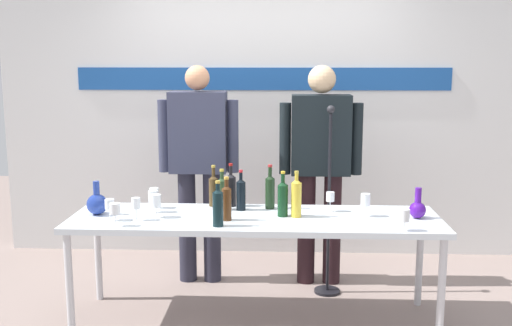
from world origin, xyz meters
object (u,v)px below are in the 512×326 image
at_px(decanter_blue_left, 97,203).
at_px(wine_bottle_7, 296,197).
at_px(wine_bottle_8, 241,193).
at_px(wine_glass_right_2, 365,200).
at_px(wine_glass_left_1, 115,209).
at_px(wine_bottle_0, 214,189).
at_px(wine_bottle_3, 218,206).
at_px(wine_glass_left_5, 110,205).
at_px(presenter_left, 199,159).
at_px(wine_bottle_1, 222,192).
at_px(wine_glass_right_0, 330,197).
at_px(wine_glass_left_3, 153,197).
at_px(decanter_blue_right, 418,208).
at_px(presenter_right, 320,159).
at_px(wine_bottle_2, 231,189).
at_px(wine_glass_left_2, 136,204).
at_px(microphone_stand, 328,233).
at_px(wine_glass_right_1, 404,216).
at_px(wine_glass_left_4, 154,193).
at_px(wine_bottle_4, 227,201).
at_px(wine_bottle_6, 270,190).
at_px(display_table, 255,224).
at_px(wine_glass_left_0, 156,201).
at_px(wine_bottle_5, 283,197).

bearing_deg(decanter_blue_left, wine_bottle_7, -0.16).
distance_m(wine_bottle_8, wine_glass_right_2, 0.86).
relative_size(decanter_blue_left, wine_glass_left_1, 1.56).
xyz_separation_m(wine_bottle_0, wine_bottle_3, (0.09, -0.53, 0.01)).
bearing_deg(wine_glass_left_5, wine_glass_left_1, -60.98).
distance_m(presenter_left, wine_bottle_1, 0.62).
xyz_separation_m(wine_bottle_8, wine_glass_right_0, (0.63, -0.01, -0.02)).
xyz_separation_m(wine_bottle_1, wine_glass_left_3, (-0.47, -0.10, -0.02)).
bearing_deg(decanter_blue_right, wine_glass_right_2, 175.23).
distance_m(presenter_right, wine_bottle_2, 0.82).
bearing_deg(wine_glass_left_2, presenter_left, 70.97).
bearing_deg(decanter_blue_left, wine_glass_left_1, -54.05).
distance_m(wine_bottle_7, wine_glass_left_3, 0.99).
bearing_deg(wine_bottle_7, wine_glass_right_2, 3.99).
height_order(decanter_blue_left, microphone_stand, microphone_stand).
bearing_deg(wine_bottle_8, wine_glass_right_1, -24.34).
bearing_deg(wine_glass_left_4, wine_bottle_4, -29.25).
relative_size(wine_bottle_1, wine_bottle_4, 1.00).
relative_size(wine_bottle_6, microphone_stand, 0.22).
bearing_deg(display_table, microphone_stand, 43.58).
xyz_separation_m(decanter_blue_left, wine_bottle_7, (1.36, -0.00, 0.06)).
bearing_deg(wine_glass_right_1, wine_bottle_8, 155.66).
bearing_deg(decanter_blue_left, wine_bottle_1, 11.37).
bearing_deg(wine_glass_left_2, wine_glass_left_0, 34.88).
height_order(wine_bottle_2, wine_bottle_6, wine_bottle_6).
xyz_separation_m(wine_glass_left_0, wine_glass_left_2, (-0.12, -0.08, -0.00)).
height_order(display_table, wine_glass_left_5, wine_glass_left_5).
relative_size(wine_bottle_1, wine_bottle_3, 0.99).
xyz_separation_m(wine_bottle_3, wine_bottle_5, (0.41, 0.26, -0.00)).
relative_size(wine_glass_left_2, wine_glass_left_3, 0.99).
relative_size(display_table, decanter_blue_right, 11.96).
bearing_deg(microphone_stand, wine_glass_right_2, -66.30).
bearing_deg(wine_bottle_0, wine_glass_left_2, -137.99).
bearing_deg(wine_bottle_3, presenter_left, 104.79).
bearing_deg(wine_bottle_0, presenter_right, 29.11).
height_order(display_table, microphone_stand, microphone_stand).
distance_m(wine_bottle_5, wine_glass_right_2, 0.56).
bearing_deg(wine_glass_left_4, wine_glass_right_1, -16.84).
height_order(wine_bottle_7, wine_bottle_8, wine_bottle_7).
bearing_deg(presenter_left, microphone_stand, -12.25).
bearing_deg(display_table, wine_bottle_0, 137.22).
xyz_separation_m(wine_bottle_0, wine_glass_left_3, (-0.40, -0.21, -0.01)).
xyz_separation_m(wine_bottle_0, wine_glass_left_5, (-0.64, -0.43, -0.02)).
distance_m(wine_bottle_3, wine_glass_right_1, 1.17).
height_order(wine_bottle_6, wine_glass_left_2, wine_bottle_6).
bearing_deg(wine_glass_right_0, wine_glass_left_4, 177.89).
bearing_deg(wine_glass_right_0, wine_glass_left_3, -176.37).
height_order(wine_bottle_7, wine_glass_right_1, wine_bottle_7).
bearing_deg(wine_glass_left_5, wine_glass_left_3, 42.88).
distance_m(display_table, wine_bottle_4, 0.28).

